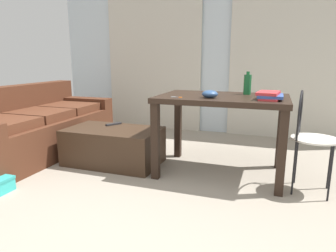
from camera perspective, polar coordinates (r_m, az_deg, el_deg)
The scene contains 12 objects.
ground_plane at distance 2.96m, azimuth 1.23°, elevation -9.57°, with size 7.79×7.79×0.00m, color gray.
wall_back at distance 4.71m, azimuth 9.27°, elevation 14.99°, with size 5.18×0.10×2.66m, color silver.
curtains at distance 4.63m, azimuth 9.00°, elevation 12.79°, with size 3.54×0.03×2.29m.
couch at distance 3.94m, azimuth -24.05°, elevation -0.37°, with size 0.90×2.05×0.80m.
coffee_table at distance 3.32m, azimuth -10.30°, elevation -3.76°, with size 1.00×0.59×0.39m.
craft_table at distance 2.94m, azimuth 10.26°, elevation 3.48°, with size 1.21×0.80×0.78m.
wire_chair at distance 2.76m, azimuth 25.01°, elevation -0.57°, with size 0.38×0.40×0.87m.
bottle_near at distance 3.08m, azimuth 14.86°, elevation 7.67°, with size 0.07×0.07×0.22m.
bowl at distance 2.75m, azimuth 7.96°, elevation 6.04°, with size 0.14×0.14×0.07m, color #2D4C7A.
book_stack at distance 2.76m, azimuth 18.76°, elevation 5.50°, with size 0.23×0.31×0.07m.
scissors at distance 2.76m, azimuth 1.89°, elevation 5.50°, with size 0.11×0.04×0.00m.
tv_remote_primary at distance 3.46m, azimuth -10.29°, elevation 0.36°, with size 0.04×0.19×0.02m, color #232326.
Camera 1 is at (0.85, -1.39, 1.12)m, focal length 32.08 mm.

